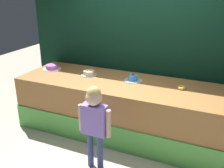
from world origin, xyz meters
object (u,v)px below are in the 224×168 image
(child_figure, at_px, (94,117))
(cake_center, at_px, (89,73))
(cake_right, at_px, (133,78))
(cake_left, at_px, (52,67))
(donut, at_px, (182,88))

(child_figure, bearing_deg, cake_center, 121.63)
(child_figure, bearing_deg, cake_right, 85.03)
(child_figure, distance_m, cake_center, 1.33)
(cake_left, height_order, cake_right, cake_right)
(cake_right, bearing_deg, child_figure, -94.97)
(child_figure, bearing_deg, donut, 51.56)
(cake_center, bearing_deg, cake_right, 3.65)
(cake_center, bearing_deg, donut, 0.19)
(cake_left, relative_size, cake_right, 1.12)
(donut, distance_m, cake_center, 1.59)
(cake_left, height_order, cake_center, same)
(child_figure, height_order, cake_left, child_figure)
(donut, height_order, cake_center, cake_center)
(cake_center, distance_m, cake_right, 0.80)
(child_figure, bearing_deg, cake_left, 142.37)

